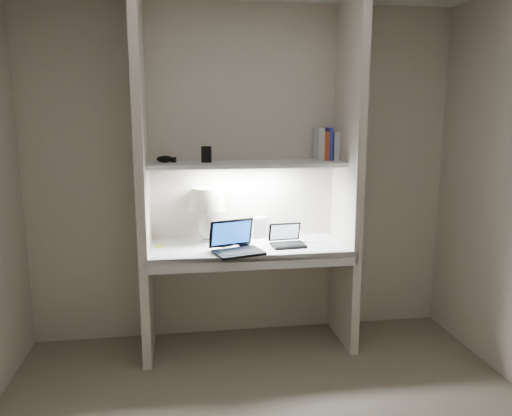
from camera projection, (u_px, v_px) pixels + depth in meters
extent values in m
cube|color=#C0B4A3|center=(243.00, 175.00, 3.78)|extent=(3.20, 0.01, 2.50)
cube|color=#C0B4A3|center=(143.00, 182.00, 3.41)|extent=(0.06, 0.55, 2.50)
cube|color=#C0B4A3|center=(348.00, 178.00, 3.62)|extent=(0.06, 0.55, 2.50)
cube|color=white|center=(248.00, 248.00, 3.61)|extent=(1.40, 0.55, 0.04)
cube|color=silver|center=(254.00, 262.00, 3.36)|extent=(1.46, 0.03, 0.10)
cube|color=silver|center=(246.00, 164.00, 3.59)|extent=(1.40, 0.36, 0.03)
cube|color=white|center=(246.00, 167.00, 3.59)|extent=(0.60, 0.04, 0.02)
cylinder|color=white|center=(208.00, 240.00, 3.71)|extent=(0.10, 0.10, 0.02)
ellipsoid|color=white|center=(207.00, 228.00, 3.70)|extent=(0.14, 0.14, 0.17)
cylinder|color=white|center=(207.00, 215.00, 3.68)|extent=(0.02, 0.02, 0.07)
sphere|color=#FFD899|center=(207.00, 205.00, 3.66)|extent=(0.04, 0.04, 0.04)
cube|color=black|center=(239.00, 252.00, 3.39)|extent=(0.37, 0.30, 0.02)
cube|color=black|center=(239.00, 251.00, 3.39)|extent=(0.30, 0.22, 0.00)
cube|color=black|center=(231.00, 233.00, 3.49)|extent=(0.32, 0.15, 0.20)
cube|color=blue|center=(231.00, 233.00, 3.49)|extent=(0.28, 0.12, 0.16)
cube|color=black|center=(288.00, 245.00, 3.58)|extent=(0.25, 0.18, 0.02)
cube|color=black|center=(288.00, 244.00, 3.58)|extent=(0.21, 0.13, 0.00)
cube|color=black|center=(284.00, 232.00, 3.66)|extent=(0.24, 0.07, 0.14)
cube|color=#CFEEFF|center=(285.00, 232.00, 3.65)|extent=(0.21, 0.05, 0.11)
cube|color=silver|center=(259.00, 227.00, 3.83)|extent=(0.13, 0.11, 0.16)
ellipsoid|color=black|center=(244.00, 244.00, 3.58)|extent=(0.10, 0.06, 0.03)
torus|color=black|center=(226.00, 245.00, 3.61)|extent=(0.11, 0.11, 0.01)
cube|color=#CBD92D|center=(159.00, 246.00, 3.58)|extent=(0.09, 0.09, 0.00)
cube|color=silver|center=(343.00, 145.00, 3.75)|extent=(0.04, 0.16, 0.21)
cube|color=navy|center=(339.00, 144.00, 3.75)|extent=(0.04, 0.16, 0.24)
cube|color=silver|center=(334.00, 146.00, 3.74)|extent=(0.04, 0.16, 0.21)
cube|color=#2932B3|center=(328.00, 144.00, 3.74)|extent=(0.03, 0.16, 0.24)
cube|color=#BE441A|center=(324.00, 146.00, 3.73)|extent=(0.04, 0.16, 0.21)
cube|color=silver|center=(319.00, 144.00, 3.72)|extent=(0.04, 0.16, 0.24)
cube|color=black|center=(206.00, 154.00, 3.55)|extent=(0.08, 0.06, 0.11)
ellipsoid|color=black|center=(165.00, 159.00, 3.54)|extent=(0.13, 0.10, 0.05)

